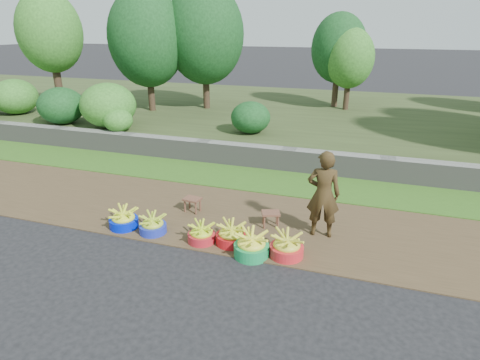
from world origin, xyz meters
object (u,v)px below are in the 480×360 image
(basin_f, at_px, (287,247))
(stool_left, at_px, (192,201))
(basin_b, at_px, (153,225))
(basin_e, at_px, (251,245))
(basin_d, at_px, (231,235))
(stool_right, at_px, (271,215))
(basin_c, at_px, (202,234))
(basin_a, at_px, (124,219))
(vendor_woman, at_px, (323,194))

(basin_f, xyz_separation_m, stool_left, (-2.00, 0.97, 0.06))
(basin_b, distance_m, basin_e, 1.79)
(basin_d, height_order, basin_e, basin_e)
(basin_d, bearing_deg, basin_f, -5.51)
(basin_e, relative_size, stool_right, 1.45)
(basin_c, bearing_deg, stool_left, 121.73)
(basin_f, distance_m, stool_left, 2.22)
(stool_left, bearing_deg, basin_b, -107.43)
(basin_d, xyz_separation_m, basin_f, (0.92, -0.09, 0.01))
(basin_a, xyz_separation_m, vendor_woman, (3.28, 0.79, 0.59))
(basin_b, relative_size, vendor_woman, 0.31)
(basin_d, height_order, stool_right, basin_d)
(stool_right, bearing_deg, vendor_woman, -1.63)
(basin_a, xyz_separation_m, stool_right, (2.41, 0.82, 0.07))
(basin_a, xyz_separation_m, basin_c, (1.48, -0.04, -0.02))
(basin_f, bearing_deg, basin_c, -179.75)
(basin_e, bearing_deg, vendor_woman, 46.51)
(basin_c, relative_size, stool_right, 1.21)
(basin_e, distance_m, stool_right, 0.99)
(basin_a, bearing_deg, vendor_woman, 13.60)
(basin_c, distance_m, basin_e, 0.89)
(basin_b, xyz_separation_m, vendor_woman, (2.70, 0.81, 0.60))
(basin_f, bearing_deg, stool_right, 118.64)
(basin_e, bearing_deg, basin_c, 171.22)
(basin_a, xyz_separation_m, basin_f, (2.88, -0.03, 0.01))
(basin_b, distance_m, basin_f, 2.30)
(basin_f, xyz_separation_m, stool_right, (-0.46, 0.85, 0.06))
(stool_right, relative_size, vendor_woman, 0.25)
(basin_f, distance_m, vendor_woman, 1.08)
(basin_f, relative_size, stool_left, 1.55)
(basin_c, xyz_separation_m, stool_right, (0.93, 0.85, 0.09))
(basin_d, distance_m, basin_e, 0.47)
(basin_a, xyz_separation_m, basin_b, (0.58, -0.02, -0.01))
(basin_a, relative_size, basin_e, 0.92)
(stool_left, relative_size, vendor_woman, 0.23)
(basin_d, relative_size, basin_e, 0.93)
(basin_d, xyz_separation_m, stool_right, (0.46, 0.76, 0.07))
(basin_c, bearing_deg, basin_f, 0.25)
(basin_c, bearing_deg, basin_a, 178.59)
(basin_b, distance_m, basin_c, 0.90)
(stool_right, xyz_separation_m, vendor_woman, (0.87, -0.02, 0.52))
(basin_a, relative_size, vendor_woman, 0.34)
(basin_b, height_order, basin_c, basin_b)
(basin_b, height_order, stool_right, basin_b)
(basin_a, distance_m, basin_f, 2.88)
(stool_right, bearing_deg, basin_d, -120.99)
(stool_left, xyz_separation_m, stool_right, (1.54, -0.12, 0.00))
(vendor_woman, bearing_deg, basin_e, 40.38)
(basin_f, distance_m, stool_right, 0.97)
(stool_right, bearing_deg, stool_left, 175.49)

